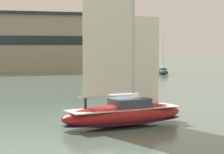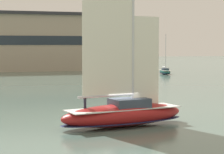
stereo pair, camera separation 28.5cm
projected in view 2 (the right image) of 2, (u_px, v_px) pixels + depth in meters
name	position (u px, v px, depth m)	size (l,w,h in m)	color
ground_plane	(123.00, 126.00, 32.83)	(400.00, 400.00, 0.00)	slate
waterfront_building	(30.00, 42.00, 108.05)	(42.94, 16.16, 14.01)	tan
sailboat_main	(124.00, 112.00, 32.76)	(10.48, 4.64, 13.92)	maroon
sailboat_moored_outer_mooring	(165.00, 71.00, 92.93)	(2.63, 6.40, 8.56)	#194C47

